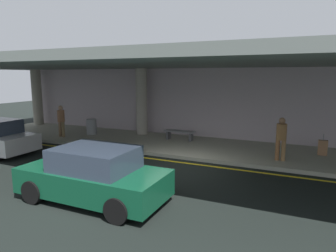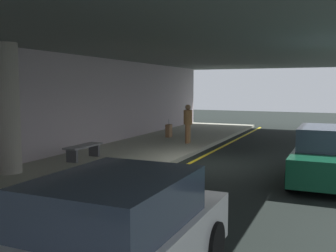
{
  "view_description": "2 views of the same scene",
  "coord_description": "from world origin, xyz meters",
  "views": [
    {
      "loc": [
        4.3,
        -10.07,
        3.4
      ],
      "look_at": [
        -1.53,
        2.67,
        1.05
      ],
      "focal_mm": 32.1,
      "sensor_mm": 36.0,
      "label": 1
    },
    {
      "loc": [
        -12.1,
        -3.96,
        2.58
      ],
      "look_at": [
        -0.15,
        1.31,
        1.27
      ],
      "focal_mm": 41.45,
      "sensor_mm": 36.0,
      "label": 2
    }
  ],
  "objects": [
    {
      "name": "support_column_far_left",
      "position": [
        -12.0,
        4.51,
        1.97
      ],
      "size": [
        0.64,
        0.64,
        3.65
      ],
      "primitive_type": "cylinder",
      "color": "#A29C8B",
      "rests_on": "sidewalk"
    },
    {
      "name": "lane_stripe_yellow",
      "position": [
        0.0,
        0.6,
        0.0
      ],
      "size": [
        26.0,
        0.14,
        0.01
      ],
      "primitive_type": "cube",
      "color": "yellow",
      "rests_on": "ground"
    },
    {
      "name": "trash_bin_steel",
      "position": [
        -6.52,
        3.23,
        0.57
      ],
      "size": [
        0.56,
        0.56,
        0.85
      ],
      "primitive_type": "cylinder",
      "color": "gray",
      "rests_on": "sidewalk"
    },
    {
      "name": "support_column_left_mid",
      "position": [
        -4.0,
        4.51,
        1.97
      ],
      "size": [
        0.64,
        0.64,
        3.65
      ],
      "primitive_type": "cylinder",
      "color": "#A8A193",
      "rests_on": "sidewalk"
    },
    {
      "name": "bench_metal",
      "position": [
        -1.43,
        3.87,
        0.5
      ],
      "size": [
        1.6,
        0.5,
        0.48
      ],
      "color": "slate",
      "rests_on": "sidewalk"
    },
    {
      "name": "person_waiting_for_ride",
      "position": [
        3.56,
        2.0,
        1.11
      ],
      "size": [
        0.38,
        0.38,
        1.68
      ],
      "rotation": [
        0.0,
        0.0,
        0.57
      ],
      "color": "#8F5C36",
      "rests_on": "sidewalk"
    },
    {
      "name": "ceiling_overhang",
      "position": [
        0.0,
        2.6,
        3.95
      ],
      "size": [
        28.0,
        13.2,
        0.3
      ],
      "primitive_type": "cube",
      "color": "slate",
      "rests_on": "support_column_far_left"
    },
    {
      "name": "ground_plane",
      "position": [
        0.0,
        0.0,
        0.0
      ],
      "size": [
        60.0,
        60.0,
        0.0
      ],
      "primitive_type": "plane",
      "color": "black"
    },
    {
      "name": "sidewalk",
      "position": [
        0.0,
        3.1,
        0.07
      ],
      "size": [
        26.0,
        4.2,
        0.15
      ],
      "primitive_type": "cube",
      "color": "#A1A18E",
      "rests_on": "ground"
    },
    {
      "name": "car_dark_green",
      "position": [
        -0.81,
        -3.78,
        0.71
      ],
      "size": [
        4.1,
        1.92,
        1.5
      ],
      "rotation": [
        0.0,
        0.0,
        0.07
      ],
      "color": "#0E422A",
      "rests_on": "ground"
    },
    {
      "name": "terminal_back_wall",
      "position": [
        0.0,
        5.35,
        1.9
      ],
      "size": [
        26.0,
        0.3,
        3.8
      ],
      "primitive_type": "cube",
      "color": "#B7A8B0",
      "rests_on": "ground"
    },
    {
      "name": "suitcase_upright_primary",
      "position": [
        5.09,
        3.58,
        0.46
      ],
      "size": [
        0.36,
        0.22,
        0.9
      ],
      "rotation": [
        0.0,
        0.0,
        0.13
      ],
      "color": "#966845",
      "rests_on": "sidewalk"
    },
    {
      "name": "traveler_with_luggage",
      "position": [
        -7.52,
        1.99,
        1.11
      ],
      "size": [
        0.38,
        0.38,
        1.68
      ],
      "rotation": [
        0.0,
        0.0,
        6.15
      ],
      "color": "#896749",
      "rests_on": "sidewalk"
    }
  ]
}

